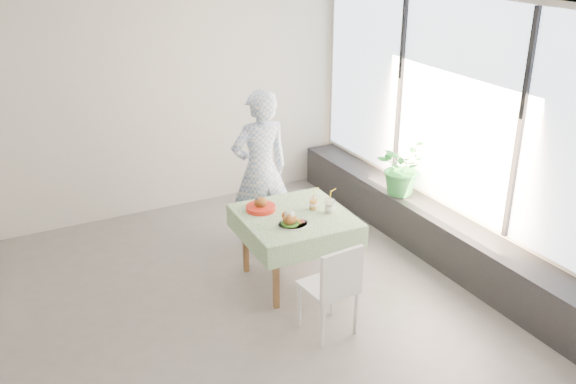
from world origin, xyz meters
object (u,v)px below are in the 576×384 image
diner (260,170)px  juice_cup_orange (313,203)px  potted_plant (401,167)px  cafe_table (295,240)px  main_dish (291,221)px  chair_far (268,224)px  chair_near (329,304)px

diner → juice_cup_orange: diner is taller
diner → potted_plant: (1.55, -0.47, -0.07)m
cafe_table → main_dish: main_dish is taller
main_dish → potted_plant: bearing=19.1°
diner → juice_cup_orange: size_ratio=7.09×
cafe_table → chair_far: size_ratio=1.33×
juice_cup_orange → potted_plant: (1.36, 0.37, 0.03)m
chair_near → main_dish: size_ratio=2.96×
chair_near → juice_cup_orange: 1.15m
chair_near → juice_cup_orange: bearing=68.2°
diner → juice_cup_orange: 0.86m
cafe_table → chair_near: bearing=-99.4°
chair_near → potted_plant: size_ratio=1.36×
main_dish → juice_cup_orange: juice_cup_orange is taller
chair_far → diner: size_ratio=0.45×
cafe_table → potted_plant: bearing=14.2°
chair_far → juice_cup_orange: size_ratio=3.19×
diner → main_dish: 1.09m
chair_near → diner: (0.19, 1.78, 0.63)m
cafe_table → main_dish: 0.41m
cafe_table → main_dish: bearing=-126.1°
chair_near → juice_cup_orange: (0.38, 0.94, 0.53)m
chair_far → potted_plant: (1.47, -0.45, 0.58)m
juice_cup_orange → potted_plant: potted_plant is taller
diner → juice_cup_orange: (0.19, -0.84, -0.10)m
diner → main_dish: (-0.19, -1.07, -0.11)m
chair_far → cafe_table: bearing=-97.7°
chair_near → diner: size_ratio=0.50×
chair_far → potted_plant: potted_plant is taller
chair_far → chair_near: size_ratio=0.91×
chair_far → chair_near: chair_near is taller
chair_far → juice_cup_orange: (0.11, -0.81, 0.55)m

